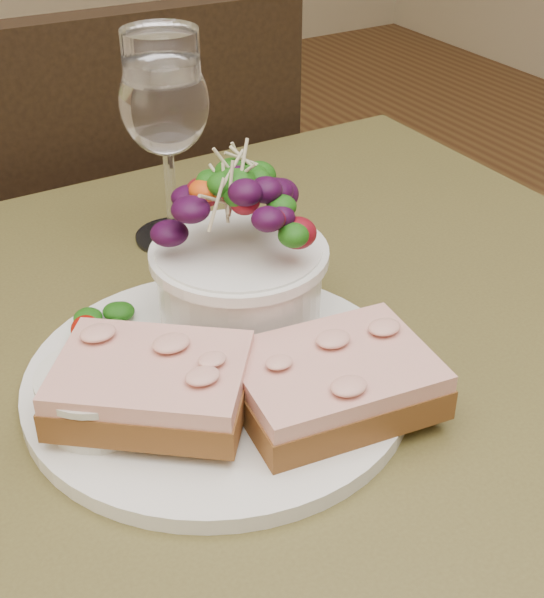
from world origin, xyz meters
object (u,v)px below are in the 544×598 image
dinner_plate (218,380)px  sandwich_front (334,381)px  chair_far (121,378)px  salad_bowl (239,250)px  cafe_table (269,504)px  sandwich_back (152,384)px  wine_glass (165,109)px  ramekin (99,393)px

dinner_plate → sandwich_front: sandwich_front is taller
chair_far → salad_bowl: size_ratio=7.09×
cafe_table → dinner_plate: size_ratio=2.99×
sandwich_back → cafe_table: bearing=28.3°
cafe_table → sandwich_front: sandwich_front is taller
chair_far → cafe_table: bearing=84.2°
dinner_plate → wine_glass: bearing=72.9°
chair_far → wine_glass: bearing=84.7°
cafe_table → salad_bowl: 0.19m
sandwich_front → ramekin: (-0.14, 0.06, 0.00)m
wine_glass → cafe_table: bearing=-99.9°
chair_far → ramekin: 0.81m
ramekin → cafe_table: bearing=-14.7°
ramekin → salad_bowl: size_ratio=0.57×
dinner_plate → sandwich_back: size_ratio=1.78×
cafe_table → sandwich_back: 0.16m
cafe_table → sandwich_front: bearing=-50.2°
salad_bowl → wine_glass: wine_glass is taller
ramekin → dinner_plate: bearing=1.8°
sandwich_back → chair_far: bearing=112.1°
sandwich_front → dinner_plate: bearing=135.5°
chair_far → salad_bowl: (-0.08, -0.56, 0.53)m
dinner_plate → salad_bowl: size_ratio=2.10×
sandwich_back → dinner_plate: bearing=55.7°
salad_bowl → sandwich_back: bearing=-146.1°
cafe_table → chair_far: size_ratio=0.89×
sandwich_front → salad_bowl: bearing=100.0°
cafe_table → dinner_plate: 0.11m
cafe_table → salad_bowl: salad_bowl is taller
chair_far → dinner_plate: size_ratio=3.37×
cafe_table → sandwich_back: size_ratio=5.33×
ramekin → wine_glass: 0.28m
cafe_table → salad_bowl: size_ratio=6.30×
sandwich_back → salad_bowl: size_ratio=1.18×
dinner_plate → sandwich_back: (-0.05, -0.02, 0.03)m
sandwich_back → wine_glass: (0.12, 0.23, 0.09)m
chair_far → ramekin: (-0.21, -0.61, 0.49)m
ramekin → wine_glass: bearing=55.0°
chair_far → wine_glass: (-0.06, -0.39, 0.58)m
sandwich_back → wine_glass: size_ratio=0.86×
cafe_table → sandwich_back: bearing=170.1°
ramekin → wine_glass: wine_glass is taller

